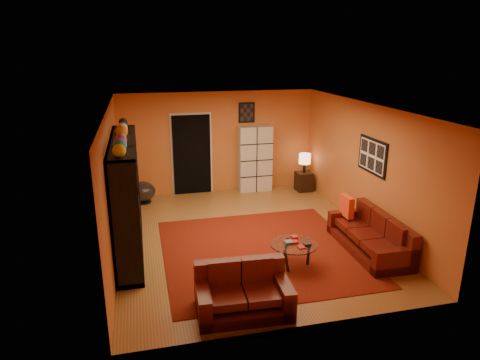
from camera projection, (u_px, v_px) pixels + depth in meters
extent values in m
plane|color=brown|center=(247.00, 236.00, 8.63)|extent=(6.00, 6.00, 0.00)
plane|color=white|center=(247.00, 107.00, 7.86)|extent=(6.00, 6.00, 0.00)
plane|color=#C6642B|center=(218.00, 142.00, 11.03)|extent=(6.00, 0.00, 6.00)
plane|color=#C6642B|center=(305.00, 240.00, 5.46)|extent=(6.00, 0.00, 6.00)
plane|color=#C6642B|center=(113.00, 184.00, 7.69)|extent=(0.00, 6.00, 6.00)
plane|color=#C6642B|center=(364.00, 167.00, 8.80)|extent=(0.00, 6.00, 6.00)
cube|color=#571209|center=(261.00, 251.00, 8.01)|extent=(3.60, 3.60, 0.01)
cube|color=black|center=(192.00, 155.00, 10.92)|extent=(0.95, 0.10, 2.04)
cube|color=black|center=(372.00, 156.00, 8.43)|extent=(0.03, 1.00, 0.70)
cube|color=black|center=(247.00, 112.00, 10.96)|extent=(0.42, 0.03, 0.52)
cube|color=black|center=(127.00, 196.00, 7.82)|extent=(0.45, 3.00, 2.10)
imported|color=black|center=(130.00, 199.00, 7.83)|extent=(0.94, 0.12, 0.54)
cube|color=#470D09|center=(368.00, 243.00, 7.97)|extent=(0.83, 1.97, 0.32)
cube|color=#470D09|center=(385.00, 228.00, 7.96)|extent=(0.21, 1.96, 0.85)
cube|color=#470D09|center=(395.00, 257.00, 7.10)|extent=(0.80, 0.19, 0.62)
cube|color=#470D09|center=(347.00, 218.00, 8.76)|extent=(0.80, 0.19, 0.62)
cube|color=#470D09|center=(383.00, 240.00, 7.38)|extent=(0.59, 0.52, 0.12)
cube|color=#470D09|center=(368.00, 228.00, 7.87)|extent=(0.59, 0.52, 0.12)
cube|color=#470D09|center=(354.00, 217.00, 8.37)|extent=(0.59, 0.52, 0.12)
cube|color=#470D09|center=(244.00, 302.00, 6.11)|extent=(1.38, 0.87, 0.32)
cube|color=#470D09|center=(239.00, 275.00, 6.33)|extent=(1.35, 0.24, 0.85)
cube|color=#470D09|center=(283.00, 289.00, 6.17)|extent=(0.22, 0.81, 0.62)
cube|color=#470D09|center=(203.00, 298.00, 5.97)|extent=(0.22, 0.81, 0.62)
cube|color=#470D09|center=(261.00, 283.00, 6.03)|extent=(0.50, 0.60, 0.12)
cube|color=#470D09|center=(227.00, 287.00, 5.94)|extent=(0.50, 0.60, 0.12)
cube|color=#FC3D1C|center=(347.00, 206.00, 8.51)|extent=(0.12, 0.42, 0.42)
cylinder|color=silver|center=(294.00, 244.00, 7.36)|extent=(0.83, 0.83, 0.02)
cylinder|color=black|center=(308.00, 255.00, 7.40)|extent=(0.05, 0.05, 0.39)
cylinder|color=black|center=(286.00, 249.00, 7.64)|extent=(0.05, 0.05, 0.39)
cylinder|color=black|center=(286.00, 261.00, 7.22)|extent=(0.05, 0.05, 0.39)
cube|color=beige|center=(255.00, 159.00, 11.19)|extent=(0.86, 0.39, 1.72)
cylinder|color=black|center=(143.00, 202.00, 10.50)|extent=(0.44, 0.44, 0.03)
cylinder|color=black|center=(143.00, 199.00, 10.47)|extent=(0.06, 0.06, 0.15)
ellipsoid|color=#3D3637|center=(142.00, 191.00, 10.42)|extent=(0.64, 0.64, 0.48)
cube|color=black|center=(304.00, 181.00, 11.33)|extent=(0.41, 0.41, 0.50)
cylinder|color=black|center=(304.00, 168.00, 11.22)|extent=(0.08, 0.08, 0.24)
cylinder|color=#EBB881|center=(305.00, 159.00, 11.14)|extent=(0.30, 0.30, 0.26)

